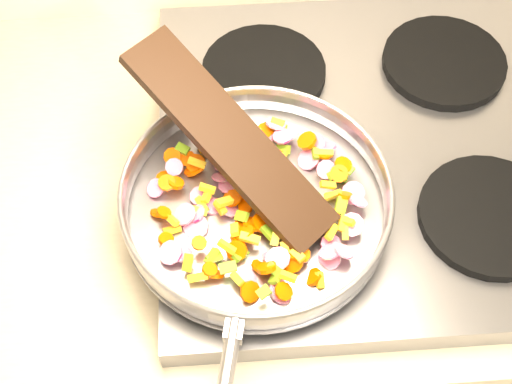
{
  "coord_description": "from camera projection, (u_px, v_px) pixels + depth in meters",
  "views": [
    {
      "loc": [
        -0.91,
        1.05,
        1.76
      ],
      "look_at": [
        -0.87,
        1.55,
        1.0
      ],
      "focal_mm": 50.0,
      "sensor_mm": 36.0,
      "label": 1
    }
  ],
  "objects": [
    {
      "name": "wooden_spatula",
      "position": [
        230.0,
        139.0,
        0.9
      ],
      "size": [
        0.27,
        0.29,
        0.14
      ],
      "primitive_type": "cube",
      "rotation": [
        0.0,
        -0.38,
        2.31
      ],
      "color": "black",
      "rests_on": "saute_pan"
    },
    {
      "name": "cooktop",
      "position": [
        366.0,
        151.0,
        1.04
      ],
      "size": [
        0.6,
        0.6,
        0.04
      ],
      "primitive_type": "cube",
      "color": "#939399",
      "rests_on": "counter_top"
    },
    {
      "name": "grate_fr",
      "position": [
        490.0,
        216.0,
        0.95
      ],
      "size": [
        0.19,
        0.19,
        0.02
      ],
      "primitive_type": "cylinder",
      "color": "black",
      "rests_on": "cooktop"
    },
    {
      "name": "grate_bl",
      "position": [
        264.0,
        72.0,
        1.09
      ],
      "size": [
        0.19,
        0.19,
        0.02
      ],
      "primitive_type": "cylinder",
      "color": "black",
      "rests_on": "cooktop"
    },
    {
      "name": "vegetable_heap",
      "position": [
        261.0,
        200.0,
        0.93
      ],
      "size": [
        0.3,
        0.29,
        0.05
      ],
      "color": "#DC4E00",
      "rests_on": "saute_pan"
    },
    {
      "name": "grate_fl",
      "position": [
        280.0,
        229.0,
        0.94
      ],
      "size": [
        0.19,
        0.19,
        0.02
      ],
      "primitive_type": "cylinder",
      "color": "black",
      "rests_on": "cooktop"
    },
    {
      "name": "grate_br",
      "position": [
        444.0,
        62.0,
        1.1
      ],
      "size": [
        0.19,
        0.19,
        0.02
      ],
      "primitive_type": "cylinder",
      "color": "black",
      "rests_on": "cooktop"
    },
    {
      "name": "saute_pan",
      "position": [
        256.0,
        200.0,
        0.92
      ],
      "size": [
        0.39,
        0.55,
        0.05
      ],
      "rotation": [
        0.0,
        0.0,
        -0.21
      ],
      "color": "#9E9EA5",
      "rests_on": "grate_fl"
    }
  ]
}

